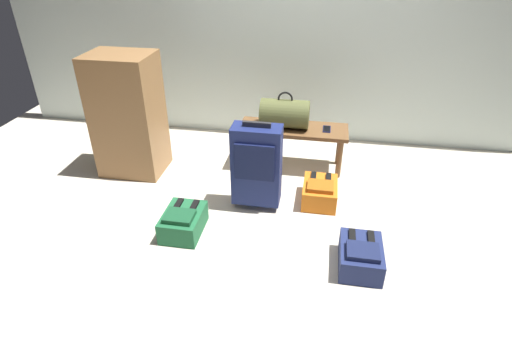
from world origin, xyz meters
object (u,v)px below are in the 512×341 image
duffel_bag_olive (285,114)px  backpack_green (183,222)px  suitcase_upright_navy (257,165)px  backpack_navy (361,256)px  bench (293,134)px  side_cabinet (128,115)px  cell_phone (327,129)px  backpack_orange (320,192)px

duffel_bag_olive → backpack_green: duffel_bag_olive is taller
suitcase_upright_navy → backpack_green: suitcase_upright_navy is taller
backpack_navy → backpack_green: 1.31m
bench → side_cabinet: size_ratio=0.91×
cell_phone → backpack_green: cell_phone is taller
backpack_green → side_cabinet: (-0.75, 0.83, 0.46)m
backpack_green → side_cabinet: side_cabinet is taller
bench → backpack_navy: size_ratio=2.63×
backpack_green → side_cabinet: size_ratio=0.35×
backpack_orange → side_cabinet: 1.83m
backpack_orange → backpack_navy: bearing=-67.8°
duffel_bag_olive → backpack_green: bearing=-118.4°
side_cabinet → backpack_navy: bearing=-25.8°
backpack_green → suitcase_upright_navy: bearing=42.4°
bench → backpack_navy: 1.45m
cell_phone → side_cabinet: bearing=-169.8°
bench → side_cabinet: 1.51m
side_cabinet → bench: bearing=12.0°
bench → side_cabinet: (-1.46, -0.31, 0.20)m
cell_phone → side_cabinet: side_cabinet is taller
duffel_bag_olive → suitcase_upright_navy: bearing=-101.0°
bench → duffel_bag_olive: (-0.09, -0.00, 0.20)m
cell_phone → backpack_green: 1.57m
duffel_bag_olive → side_cabinet: side_cabinet is taller
suitcase_upright_navy → backpack_orange: bearing=15.7°
cell_phone → backpack_orange: 0.65m
backpack_orange → backpack_green: 1.15m
backpack_orange → suitcase_upright_navy: bearing=-164.3°
cell_phone → side_cabinet: size_ratio=0.13×
suitcase_upright_navy → side_cabinet: bearing=162.3°
suitcase_upright_navy → backpack_green: (-0.48, -0.44, -0.29)m
cell_phone → backpack_navy: size_ratio=0.38×
duffel_bag_olive → backpack_green: 1.38m
backpack_navy → backpack_orange: (-0.30, 0.74, 0.00)m
backpack_orange → side_cabinet: bearing=171.9°
backpack_orange → bench: bearing=117.2°
backpack_orange → backpack_green: (-0.99, -0.58, 0.00)m
backpack_navy → side_cabinet: size_ratio=0.35×
backpack_orange → backpack_green: size_ratio=1.00×
suitcase_upright_navy → backpack_navy: 1.05m
bench → backpack_orange: size_ratio=2.63×
cell_phone → suitcase_upright_navy: suitcase_upright_navy is taller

